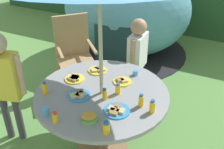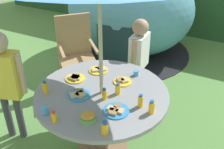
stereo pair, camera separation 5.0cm
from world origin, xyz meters
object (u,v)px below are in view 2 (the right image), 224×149
Objects in this scene: plate_center_front at (79,94)px; juice_bottle_far_left at (54,117)px; child_in_yellow_shirt at (4,75)px; juice_bottle_center_back at (152,107)px; juice_bottle_mid_left at (104,94)px; plate_front_edge at (99,70)px; plate_mid_right at (122,81)px; cup_near at (45,111)px; cup_far at (136,73)px; snack_bowl at (88,117)px; dome_tent at (129,10)px; child_in_white_shirt at (139,51)px; juice_bottle_far_right at (118,89)px; plate_near_left at (75,78)px; juice_bottle_spot_b at (141,101)px; wooden_chair at (76,51)px; juice_bottle_back_edge at (105,128)px; juice_bottle_spot_a at (45,87)px; garden_table at (102,104)px; plate_near_right at (116,110)px.

juice_bottle_far_left is (0.02, -0.40, 0.04)m from plate_center_front.
child_in_yellow_shirt reaches higher than juice_bottle_center_back.
juice_bottle_mid_left is at bearing -5.13° from child_in_yellow_shirt.
juice_bottle_mid_left reaches higher than plate_front_edge.
plate_mid_right is at bearing -14.50° from plate_front_edge.
cup_near is 1.22× the size of cup_far.
juice_bottle_center_back reaches higher than snack_bowl.
dome_tent is 1.45m from child_in_white_shirt.
juice_bottle_far_right is at bearing 9.24° from child_in_white_shirt.
dome_tent reaches higher than plate_near_left.
juice_bottle_spot_b is at bearing 42.22° from juice_bottle_far_left.
child_in_yellow_shirt reaches higher than wooden_chair.
juice_bottle_back_edge is at bearing -61.72° from juice_bottle_mid_left.
child_in_yellow_shirt reaches higher than juice_bottle_far_left.
juice_bottle_far_right is (0.30, 0.60, 0.00)m from juice_bottle_far_left.
wooden_chair is 9.32× the size of juice_bottle_mid_left.
juice_bottle_spot_a is (-0.12, -0.34, 0.05)m from plate_near_left.
dome_tent is 2.61m from juice_bottle_center_back.
juice_bottle_spot_a is (-0.63, -0.30, 0.01)m from juice_bottle_far_right.
juice_bottle_far_left is 1.57× the size of cup_near.
dome_tent is at bearing 117.98° from juice_bottle_center_back.
juice_bottle_spot_b is (0.42, -1.00, 0.05)m from child_in_white_shirt.
plate_mid_right is at bearing 8.38° from child_in_white_shirt.
child_in_yellow_shirt is (-0.96, -0.29, 0.24)m from garden_table.
juice_bottle_far_right reaches higher than plate_mid_right.
juice_bottle_spot_a reaches higher than snack_bowl.
garden_table is at bearing -13.62° from plate_near_left.
wooden_chair is at bearing -106.79° from dome_tent.
child_in_white_shirt is 0.95m from plate_near_left.
snack_bowl is 0.77× the size of plate_mid_right.
cup_near is (-0.82, -0.43, -0.03)m from juice_bottle_center_back.
juice_bottle_back_edge is (0.51, -0.82, 0.04)m from plate_front_edge.
plate_mid_right is 0.48m from plate_near_right.
plate_front_edge is 0.85m from cup_near.
juice_bottle_back_edge reaches higher than plate_near_right.
juice_bottle_mid_left is (1.03, 0.22, -0.04)m from child_in_yellow_shirt.
snack_bowl is 0.28m from juice_bottle_far_left.
dome_tent is 1.99m from cup_far.
juice_bottle_back_edge is (0.46, -0.33, 0.04)m from plate_center_front.
juice_bottle_far_left is 0.93× the size of juice_bottle_back_edge.
snack_bowl is (0.78, -2.64, -0.02)m from dome_tent.
child_in_yellow_shirt is 0.48m from juice_bottle_spot_a.
cup_near is at bearing -130.03° from juice_bottle_mid_left.
child_in_yellow_shirt is at bearing -171.58° from juice_bottle_center_back.
plate_center_front is at bearing -174.02° from juice_bottle_center_back.
juice_bottle_back_edge is at bearing 2.66° from cup_near.
child_in_white_shirt is 8.99× the size of juice_bottle_spot_b.
juice_bottle_spot_a reaches higher than plate_center_front.
juice_bottle_spot_b is at bearing 44.72° from plate_near_right.
juice_bottle_spot_b reaches higher than plate_near_right.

